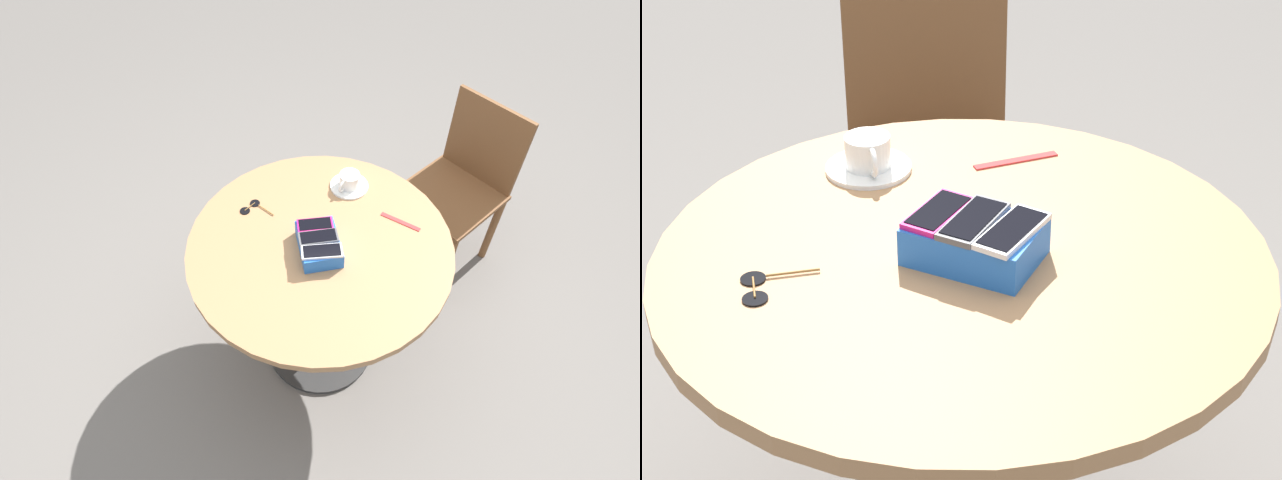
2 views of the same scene
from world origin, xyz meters
The scene contains 11 objects.
ground_plane centered at (0.00, 0.00, 0.00)m, with size 8.00×8.00×0.00m, color slate.
round_table centered at (0.00, 0.00, 0.59)m, with size 0.92×0.92×0.73m.
phone_box centered at (-0.03, 0.01, 0.76)m, with size 0.19×0.14×0.06m.
phone_white centered at (-0.08, 0.01, 0.79)m, with size 0.06×0.14×0.01m.
phone_gray centered at (-0.02, 0.01, 0.79)m, with size 0.06×0.13×0.01m.
phone_magenta centered at (0.03, 0.01, 0.79)m, with size 0.06×0.12×0.01m.
saucer centered at (0.26, -0.15, 0.73)m, with size 0.15×0.15×0.01m, color white.
coffee_cup centered at (0.26, -0.15, 0.76)m, with size 0.09×0.09×0.05m.
lanyard_strap centered at (0.06, -0.30, 0.73)m, with size 0.15×0.02×0.00m, color red.
sunglasses centered at (0.20, 0.22, 0.73)m, with size 0.09×0.12×0.01m.
chair_near_window centered at (0.48, -0.72, 0.44)m, with size 0.55×0.55×0.83m.
Camera 1 is at (-1.08, 0.15, 2.05)m, focal length 28.00 mm.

